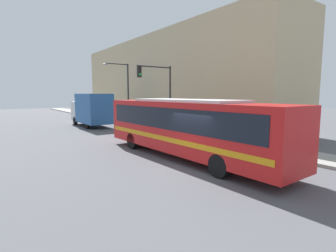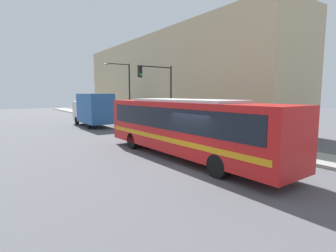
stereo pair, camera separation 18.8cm
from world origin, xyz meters
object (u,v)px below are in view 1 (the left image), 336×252
Objects in this scene: city_bus at (186,124)px; delivery_truck at (91,109)px; pedestrian_near_corner at (189,122)px; street_lamp at (124,87)px; traffic_light_pole at (160,87)px; fire_hydrant at (210,134)px; pedestrian_mid_block at (153,117)px.

delivery_truck reaches higher than city_bus.
street_lamp is at bearing 94.70° from pedestrian_near_corner.
traffic_light_pole is 0.85× the size of street_lamp.
pedestrian_near_corner is (0.64, 3.12, 0.51)m from fire_hydrant.
fire_hydrant is at bearing -101.58° from pedestrian_near_corner.
traffic_light_pole is 3.85m from pedestrian_near_corner.
traffic_light_pole is 3.19× the size of pedestrian_near_corner.
pedestrian_near_corner is (4.53, -10.39, -0.77)m from delivery_truck.
delivery_truck is at bearing 113.54° from pedestrian_near_corner.
city_bus reaches higher than pedestrian_mid_block.
traffic_light_pole is 5.17m from pedestrian_mid_block.
traffic_light_pole is (-0.94, 5.09, 3.42)m from fire_hydrant.
city_bus is 16.73m from street_lamp.
fire_hydrant is 3.23m from pedestrian_near_corner.
pedestrian_near_corner is at bearing -66.46° from delivery_truck.
city_bus is at bearing -148.50° from fire_hydrant.
traffic_light_pole is at bearing 64.08° from city_bus.
street_lamp reaches higher than fire_hydrant.
fire_hydrant is 9.04m from pedestrian_mid_block.
traffic_light_pole reaches higher than pedestrian_near_corner.
street_lamp is (-0.19, 13.22, 3.58)m from fire_hydrant.
delivery_truck is 1.21× the size of traffic_light_pole.
fire_hydrant is (4.53, 2.77, -1.25)m from city_bus.
city_bus is 16.19× the size of fire_hydrant.
delivery_truck reaches higher than fire_hydrant.
pedestrian_near_corner is (0.83, -10.09, -3.06)m from street_lamp.
delivery_truck is (0.64, 16.28, 0.03)m from city_bus.
delivery_truck is at bearing 109.28° from traffic_light_pole.
city_bus is 5.45m from fire_hydrant.
city_bus is 6.74× the size of pedestrian_mid_block.
street_lamp reaches higher than delivery_truck.
fire_hydrant is at bearing 30.09° from city_bus.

